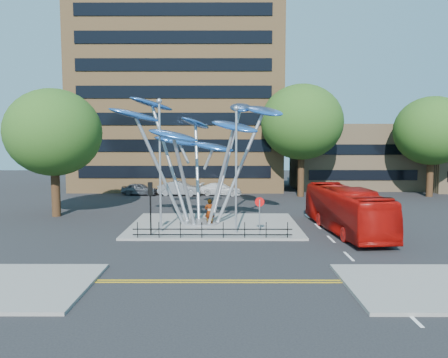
{
  "coord_description": "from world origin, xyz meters",
  "views": [
    {
      "loc": [
        -0.19,
        -25.15,
        6.43
      ],
      "look_at": [
        -0.29,
        4.0,
        3.64
      ],
      "focal_mm": 35.0,
      "sensor_mm": 36.0,
      "label": 1
    }
  ],
  "objects_px": {
    "leaf_sculpture": "(200,131)",
    "street_lamp_right": "(236,158)",
    "tree_left": "(54,133)",
    "pedestrian": "(209,212)",
    "parked_car_left": "(140,189)",
    "no_entry_sign_island": "(260,209)",
    "parked_car_right": "(221,189)",
    "tree_far": "(432,131)",
    "street_lamp_left": "(160,154)",
    "parked_car_mid": "(180,189)",
    "tree_right": "(302,122)",
    "traffic_light_island": "(150,197)",
    "red_bus": "(346,210)"
  },
  "relations": [
    {
      "from": "tree_right",
      "to": "no_entry_sign_island",
      "type": "bearing_deg",
      "value": -107.12
    },
    {
      "from": "traffic_light_island",
      "to": "parked_car_right",
      "type": "bearing_deg",
      "value": 78.23
    },
    {
      "from": "traffic_light_island",
      "to": "tree_far",
      "type": "bearing_deg",
      "value": 35.84
    },
    {
      "from": "leaf_sculpture",
      "to": "red_bus",
      "type": "distance_m",
      "value": 11.68
    },
    {
      "from": "traffic_light_island",
      "to": "leaf_sculpture",
      "type": "bearing_deg",
      "value": 54.96
    },
    {
      "from": "tree_left",
      "to": "street_lamp_right",
      "type": "relative_size",
      "value": 1.24
    },
    {
      "from": "pedestrian",
      "to": "parked_car_right",
      "type": "bearing_deg",
      "value": -90.64
    },
    {
      "from": "tree_left",
      "to": "no_entry_sign_island",
      "type": "distance_m",
      "value": 18.35
    },
    {
      "from": "leaf_sculpture",
      "to": "red_bus",
      "type": "relative_size",
      "value": 1.16
    },
    {
      "from": "street_lamp_right",
      "to": "parked_car_right",
      "type": "distance_m",
      "value": 20.52
    },
    {
      "from": "tree_left",
      "to": "pedestrian",
      "type": "bearing_deg",
      "value": -18.7
    },
    {
      "from": "traffic_light_island",
      "to": "tree_right",
      "type": "bearing_deg",
      "value": 56.31
    },
    {
      "from": "street_lamp_left",
      "to": "street_lamp_right",
      "type": "bearing_deg",
      "value": -5.71
    },
    {
      "from": "parked_car_left",
      "to": "parked_car_right",
      "type": "distance_m",
      "value": 9.0
    },
    {
      "from": "red_bus",
      "to": "parked_car_left",
      "type": "relative_size",
      "value": 2.74
    },
    {
      "from": "tree_right",
      "to": "traffic_light_island",
      "type": "bearing_deg",
      "value": -123.69
    },
    {
      "from": "tree_left",
      "to": "street_lamp_left",
      "type": "height_order",
      "value": "tree_left"
    },
    {
      "from": "parked_car_left",
      "to": "parked_car_right",
      "type": "height_order",
      "value": "parked_car_left"
    },
    {
      "from": "leaf_sculpture",
      "to": "street_lamp_right",
      "type": "relative_size",
      "value": 1.53
    },
    {
      "from": "traffic_light_island",
      "to": "no_entry_sign_island",
      "type": "xyz_separation_m",
      "value": [
        7.0,
        0.02,
        -0.8
      ]
    },
    {
      "from": "pedestrian",
      "to": "tree_far",
      "type": "bearing_deg",
      "value": -143.72
    },
    {
      "from": "leaf_sculpture",
      "to": "parked_car_mid",
      "type": "distance_m",
      "value": 17.45
    },
    {
      "from": "red_bus",
      "to": "parked_car_mid",
      "type": "distance_m",
      "value": 22.79
    },
    {
      "from": "street_lamp_left",
      "to": "parked_car_mid",
      "type": "height_order",
      "value": "street_lamp_left"
    },
    {
      "from": "tree_left",
      "to": "traffic_light_island",
      "type": "bearing_deg",
      "value": -39.81
    },
    {
      "from": "pedestrian",
      "to": "parked_car_left",
      "type": "distance_m",
      "value": 19.22
    },
    {
      "from": "pedestrian",
      "to": "parked_car_left",
      "type": "height_order",
      "value": "pedestrian"
    },
    {
      "from": "street_lamp_right",
      "to": "no_entry_sign_island",
      "type": "bearing_deg",
      "value": -17.87
    },
    {
      "from": "tree_left",
      "to": "street_lamp_right",
      "type": "xyz_separation_m",
      "value": [
        14.5,
        -7.0,
        -1.7
      ]
    },
    {
      "from": "parked_car_mid",
      "to": "parked_car_right",
      "type": "height_order",
      "value": "parked_car_mid"
    },
    {
      "from": "street_lamp_right",
      "to": "street_lamp_left",
      "type": "bearing_deg",
      "value": 174.29
    },
    {
      "from": "tree_left",
      "to": "street_lamp_right",
      "type": "distance_m",
      "value": 16.19
    },
    {
      "from": "street_lamp_right",
      "to": "parked_car_left",
      "type": "relative_size",
      "value": 2.07
    },
    {
      "from": "tree_left",
      "to": "traffic_light_island",
      "type": "distance_m",
      "value": 12.44
    },
    {
      "from": "red_bus",
      "to": "parked_car_mid",
      "type": "bearing_deg",
      "value": 120.39
    },
    {
      "from": "tree_right",
      "to": "street_lamp_left",
      "type": "relative_size",
      "value": 1.38
    },
    {
      "from": "traffic_light_island",
      "to": "parked_car_right",
      "type": "distance_m",
      "value": 21.03
    },
    {
      "from": "tree_far",
      "to": "parked_car_left",
      "type": "relative_size",
      "value": 2.7
    },
    {
      "from": "tree_left",
      "to": "parked_car_right",
      "type": "bearing_deg",
      "value": 44.41
    },
    {
      "from": "tree_right",
      "to": "traffic_light_island",
      "type": "relative_size",
      "value": 3.54
    },
    {
      "from": "street_lamp_left",
      "to": "no_entry_sign_island",
      "type": "distance_m",
      "value": 7.47
    },
    {
      "from": "leaf_sculpture",
      "to": "no_entry_sign_island",
      "type": "height_order",
      "value": "leaf_sculpture"
    },
    {
      "from": "street_lamp_left",
      "to": "red_bus",
      "type": "bearing_deg",
      "value": 3.15
    },
    {
      "from": "pedestrian",
      "to": "parked_car_mid",
      "type": "xyz_separation_m",
      "value": [
        -3.89,
        17.01,
        -0.31
      ]
    },
    {
      "from": "tree_far",
      "to": "traffic_light_island",
      "type": "xyz_separation_m",
      "value": [
        -27.0,
        -19.5,
        -4.49
      ]
    },
    {
      "from": "tree_far",
      "to": "leaf_sculpture",
      "type": "xyz_separation_m",
      "value": [
        -24.07,
        -15.32,
        -0.23
      ]
    },
    {
      "from": "street_lamp_left",
      "to": "parked_car_right",
      "type": "relative_size",
      "value": 1.88
    },
    {
      "from": "tree_far",
      "to": "parked_car_mid",
      "type": "bearing_deg",
      "value": 178.48
    },
    {
      "from": "traffic_light_island",
      "to": "pedestrian",
      "type": "height_order",
      "value": "traffic_light_island"
    },
    {
      "from": "leaf_sculpture",
      "to": "street_lamp_left",
      "type": "distance_m",
      "value": 4.28
    }
  ]
}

